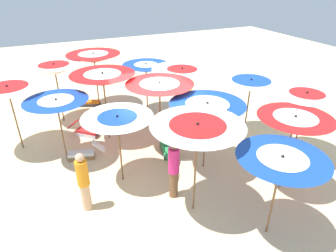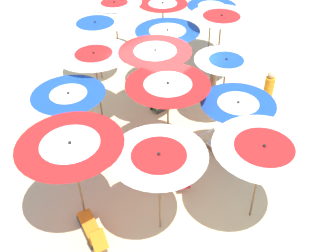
{
  "view_description": "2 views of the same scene",
  "coord_description": "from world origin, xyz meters",
  "px_view_note": "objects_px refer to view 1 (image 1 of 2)",
  "views": [
    {
      "loc": [
        -3.13,
        -8.06,
        5.55
      ],
      "look_at": [
        0.35,
        -0.26,
        0.99
      ],
      "focal_mm": 31.34,
      "sensor_mm": 36.0,
      "label": 1
    },
    {
      "loc": [
        -6.17,
        8.03,
        7.64
      ],
      "look_at": [
        -1.48,
        1.78,
        1.36
      ],
      "focal_mm": 40.37,
      "sensor_mm": 36.0,
      "label": 2
    }
  ],
  "objects_px": {
    "lounger_1": "(168,149)",
    "lounger_3": "(85,131)",
    "beach_umbrella_0": "(306,99)",
    "beach_umbrella_2": "(182,73)",
    "beach_umbrella_3": "(146,68)",
    "beach_umbrella_13": "(57,106)",
    "beach_umbrella_14": "(8,92)",
    "lounger_2": "(87,102)",
    "beach_umbrella_9": "(55,69)",
    "beach_ball": "(189,91)",
    "beach_umbrella_10": "(281,166)",
    "beach_umbrella_12": "(118,122)",
    "beach_umbrella_5": "(294,123)",
    "beachgoer_0": "(174,168)",
    "beach_umbrella_7": "(160,88)",
    "beach_umbrella_4": "(94,58)",
    "beach_umbrella_6": "(207,110)",
    "beach_umbrella_11": "(197,132)",
    "beachgoer_1": "(84,181)",
    "beach_umbrella_1": "(250,86)",
    "beach_umbrella_8": "(103,79)",
    "lounger_0": "(84,153)"
  },
  "relations": [
    {
      "from": "beach_umbrella_6",
      "to": "beach_umbrella_9",
      "type": "distance_m",
      "value": 6.35
    },
    {
      "from": "beach_umbrella_0",
      "to": "beach_umbrella_7",
      "type": "height_order",
      "value": "beach_umbrella_7"
    },
    {
      "from": "beach_umbrella_5",
      "to": "beach_umbrella_9",
      "type": "distance_m",
      "value": 8.68
    },
    {
      "from": "beach_umbrella_3",
      "to": "beach_umbrella_13",
      "type": "bearing_deg",
      "value": -147.96
    },
    {
      "from": "beach_umbrella_5",
      "to": "lounger_2",
      "type": "bearing_deg",
      "value": 116.73
    },
    {
      "from": "lounger_2",
      "to": "lounger_3",
      "type": "relative_size",
      "value": 1.2
    },
    {
      "from": "beach_umbrella_3",
      "to": "beach_umbrella_9",
      "type": "distance_m",
      "value": 3.55
    },
    {
      "from": "beach_umbrella_1",
      "to": "beachgoer_1",
      "type": "distance_m",
      "value": 6.35
    },
    {
      "from": "beach_umbrella_5",
      "to": "lounger_2",
      "type": "relative_size",
      "value": 1.74
    },
    {
      "from": "beachgoer_1",
      "to": "lounger_2",
      "type": "bearing_deg",
      "value": -19.55
    },
    {
      "from": "beach_umbrella_13",
      "to": "lounger_0",
      "type": "relative_size",
      "value": 1.74
    },
    {
      "from": "beach_umbrella_2",
      "to": "beach_umbrella_11",
      "type": "relative_size",
      "value": 0.94
    },
    {
      "from": "beach_umbrella_10",
      "to": "beach_umbrella_12",
      "type": "distance_m",
      "value": 4.22
    },
    {
      "from": "beach_umbrella_3",
      "to": "lounger_3",
      "type": "height_order",
      "value": "beach_umbrella_3"
    },
    {
      "from": "lounger_3",
      "to": "lounger_2",
      "type": "bearing_deg",
      "value": 121.15
    },
    {
      "from": "beach_umbrella_14",
      "to": "lounger_3",
      "type": "bearing_deg",
      "value": -0.01
    },
    {
      "from": "beach_umbrella_5",
      "to": "beach_umbrella_12",
      "type": "xyz_separation_m",
      "value": [
        -4.08,
        2.17,
        -0.13
      ]
    },
    {
      "from": "lounger_0",
      "to": "beach_umbrella_2",
      "type": "bearing_deg",
      "value": -154.62
    },
    {
      "from": "beach_umbrella_10",
      "to": "lounger_2",
      "type": "relative_size",
      "value": 1.66
    },
    {
      "from": "beach_umbrella_7",
      "to": "beach_umbrella_14",
      "type": "height_order",
      "value": "beach_umbrella_7"
    },
    {
      "from": "beach_umbrella_0",
      "to": "beach_umbrella_2",
      "type": "relative_size",
      "value": 0.97
    },
    {
      "from": "beach_umbrella_3",
      "to": "lounger_0",
      "type": "bearing_deg",
      "value": -141.35
    },
    {
      "from": "lounger_1",
      "to": "lounger_3",
      "type": "height_order",
      "value": "lounger_3"
    },
    {
      "from": "beach_umbrella_3",
      "to": "lounger_3",
      "type": "xyz_separation_m",
      "value": [
        -2.89,
        -1.01,
        -1.77
      ]
    },
    {
      "from": "beach_umbrella_3",
      "to": "beach_umbrella_10",
      "type": "relative_size",
      "value": 1.0
    },
    {
      "from": "beach_umbrella_6",
      "to": "beachgoer_1",
      "type": "distance_m",
      "value": 3.89
    },
    {
      "from": "beach_umbrella_13",
      "to": "beach_umbrella_2",
      "type": "bearing_deg",
      "value": 7.7
    },
    {
      "from": "lounger_2",
      "to": "beachgoer_0",
      "type": "distance_m",
      "value": 7.28
    },
    {
      "from": "beach_umbrella_8",
      "to": "lounger_1",
      "type": "bearing_deg",
      "value": -51.63
    },
    {
      "from": "beach_ball",
      "to": "lounger_3",
      "type": "bearing_deg",
      "value": -158.8
    },
    {
      "from": "beach_umbrella_0",
      "to": "beach_umbrella_13",
      "type": "bearing_deg",
      "value": 157.5
    },
    {
      "from": "beach_umbrella_12",
      "to": "lounger_2",
      "type": "xyz_separation_m",
      "value": [
        0.02,
        5.9,
        -1.74
      ]
    },
    {
      "from": "beach_umbrella_14",
      "to": "lounger_3",
      "type": "relative_size",
      "value": 2.13
    },
    {
      "from": "beach_umbrella_4",
      "to": "beach_umbrella_5",
      "type": "relative_size",
      "value": 1.08
    },
    {
      "from": "beach_umbrella_2",
      "to": "beach_umbrella_14",
      "type": "distance_m",
      "value": 5.89
    },
    {
      "from": "beach_umbrella_0",
      "to": "beach_ball",
      "type": "xyz_separation_m",
      "value": [
        -0.63,
        6.38,
        -1.87
      ]
    },
    {
      "from": "lounger_1",
      "to": "lounger_3",
      "type": "xyz_separation_m",
      "value": [
        -2.33,
        2.47,
        0.0
      ]
    },
    {
      "from": "beach_umbrella_5",
      "to": "lounger_1",
      "type": "height_order",
      "value": "beach_umbrella_5"
    },
    {
      "from": "beach_umbrella_1",
      "to": "beach_umbrella_3",
      "type": "bearing_deg",
      "value": 126.17
    },
    {
      "from": "beach_umbrella_0",
      "to": "beach_umbrella_5",
      "type": "relative_size",
      "value": 1.01
    },
    {
      "from": "beach_umbrella_8",
      "to": "beach_umbrella_4",
      "type": "bearing_deg",
      "value": 84.43
    },
    {
      "from": "beach_umbrella_7",
      "to": "beach_umbrella_8",
      "type": "relative_size",
      "value": 0.96
    },
    {
      "from": "beach_umbrella_11",
      "to": "beach_umbrella_8",
      "type": "bearing_deg",
      "value": 103.7
    },
    {
      "from": "beach_umbrella_5",
      "to": "beachgoer_0",
      "type": "height_order",
      "value": "beach_umbrella_5"
    },
    {
      "from": "beach_umbrella_11",
      "to": "beachgoer_0",
      "type": "xyz_separation_m",
      "value": [
        -0.27,
        0.67,
        -1.38
      ]
    },
    {
      "from": "beach_umbrella_5",
      "to": "beach_umbrella_4",
      "type": "bearing_deg",
      "value": 114.43
    },
    {
      "from": "beachgoer_0",
      "to": "beach_umbrella_9",
      "type": "bearing_deg",
      "value": -73.18
    },
    {
      "from": "lounger_2",
      "to": "beach_umbrella_9",
      "type": "bearing_deg",
      "value": -111.78
    },
    {
      "from": "beach_umbrella_0",
      "to": "beach_umbrella_14",
      "type": "height_order",
      "value": "beach_umbrella_14"
    },
    {
      "from": "beach_umbrella_7",
      "to": "beachgoer_1",
      "type": "distance_m",
      "value": 3.8
    }
  ]
}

